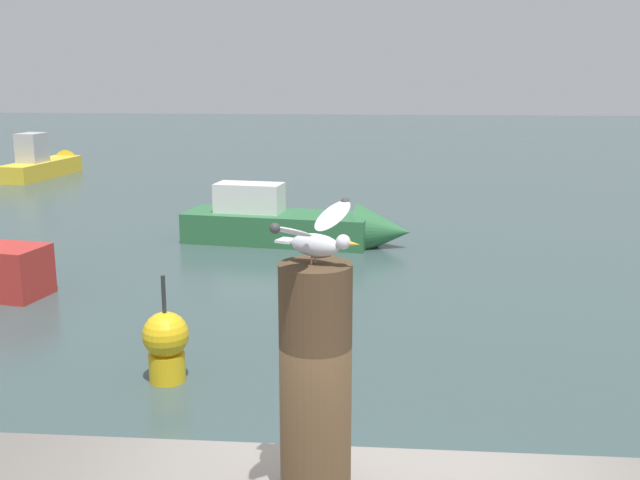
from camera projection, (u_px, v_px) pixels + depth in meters
name	position (u px, v px, depth m)	size (l,w,h in m)	color
mooring_post	(316.00, 386.00, 3.36)	(0.33, 0.33, 1.14)	#4C3823
seagull	(316.00, 236.00, 3.21)	(0.39, 0.67, 0.24)	tan
boat_yellow	(47.00, 163.00, 26.57)	(1.55, 4.55, 1.73)	yellow
boat_green	(302.00, 225.00, 16.18)	(5.04, 1.89, 1.49)	#2D6B3D
channel_buoy	(166.00, 344.00, 8.99)	(0.56, 0.56, 1.33)	yellow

